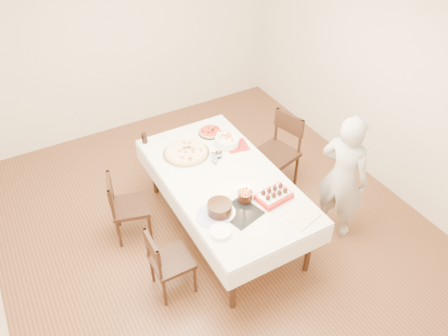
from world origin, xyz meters
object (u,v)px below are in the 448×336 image
dining_table (224,203)px  chair_left_dessert (172,261)px  cola_glass (144,138)px  person (343,177)px  layer_cake (220,208)px  chair_right_savory (276,154)px  pizza_pepperoni (210,132)px  pasta_bowl (227,141)px  pizza_white (186,152)px  birthday_cake (245,193)px  strawberry_box (274,196)px  taper_candle (218,144)px  chair_left_savory (131,207)px

dining_table → chair_left_dessert: (-0.83, -0.45, 0.02)m
dining_table → cola_glass: (-0.48, 0.99, 0.44)m
person → layer_cake: (-1.37, 0.18, 0.06)m
chair_right_savory → pizza_pepperoni: size_ratio=3.44×
chair_left_dessert → pasta_bowl: bearing=-140.3°
pizza_white → birthday_cake: 0.97m
cola_glass → birthday_cake: (0.50, -1.38, 0.03)m
chair_right_savory → dining_table: bearing=-174.5°
layer_cake → pizza_pepperoni: bearing=65.7°
chair_right_savory → birthday_cake: size_ratio=6.58×
dining_table → strawberry_box: strawberry_box is taller
chair_left_dessert → person: 1.95m
taper_candle → cola_glass: size_ratio=2.90×
chair_left_savory → pasta_bowl: 1.29m
chair_left_savory → chair_left_dessert: 0.88m
chair_left_dessert → pasta_bowl: (1.14, 0.93, 0.41)m
pizza_pepperoni → cola_glass: cola_glass is taller
pasta_bowl → birthday_cake: 0.92m
pizza_pepperoni → strawberry_box: strawberry_box is taller
pasta_bowl → chair_right_savory: bearing=-14.0°
dining_table → person: 1.30m
birthday_cake → chair_left_dessert: bearing=-175.7°
pasta_bowl → pizza_white: bearing=171.0°
taper_candle → strawberry_box: (0.15, -0.85, -0.13)m
dining_table → pasta_bowl: size_ratio=7.79×
chair_left_savory → pizza_pepperoni: bearing=-146.8°
dining_table → strawberry_box: bearing=-62.8°
chair_right_savory → taper_candle: (-0.79, -0.01, 0.44)m
layer_cake → birthday_cake: (0.30, 0.04, 0.03)m
chair_left_savory → layer_cake: (0.63, -0.85, 0.40)m
pizza_pepperoni → taper_candle: bearing=-107.0°
dining_table → pizza_pepperoni: size_ratio=7.55×
layer_cake → strawberry_box: 0.56m
pasta_bowl → strawberry_box: size_ratio=0.82×
birthday_cake → pasta_bowl: bearing=71.0°
chair_left_savory → pizza_white: 0.84m
dining_table → layer_cake: layer_cake is taller
chair_left_savory → cola_glass: 0.82m
person → birthday_cake: (-1.07, 0.21, 0.09)m
chair_right_savory → pizza_white: size_ratio=1.87×
chair_right_savory → pizza_white: bearing=153.6°
dining_table → pasta_bowl: (0.31, 0.48, 0.43)m
person → taper_candle: (-0.97, 0.93, 0.18)m
chair_left_dessert → person: bearing=176.0°
pizza_pepperoni → cola_glass: (-0.74, 0.21, 0.04)m
chair_right_savory → layer_cake: bearing=-162.1°
pizza_white → chair_right_savory: bearing=-11.8°
chair_left_savory → strawberry_box: 1.55m
pizza_white → birthday_cake: size_ratio=3.51×
chair_left_savory → birthday_cake: bearing=155.1°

